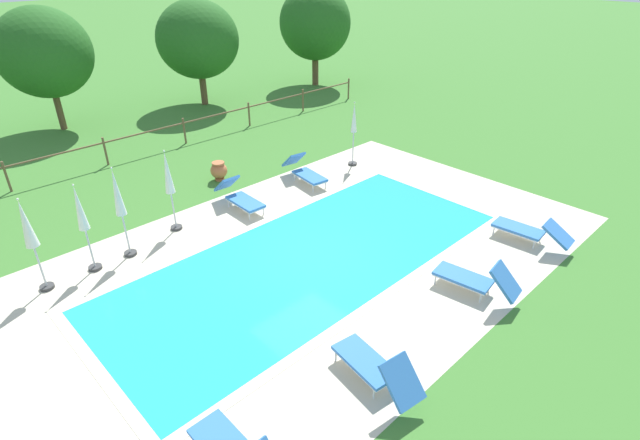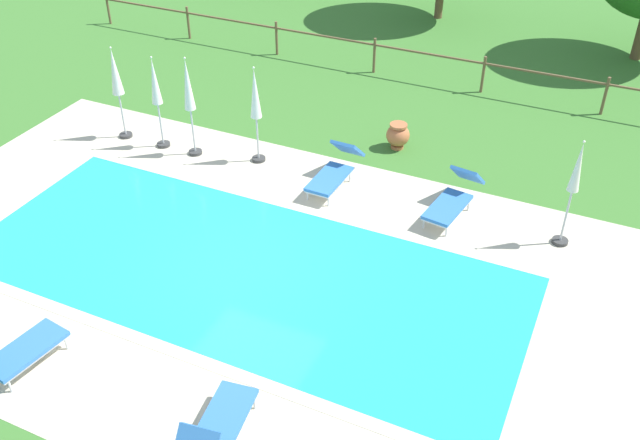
{
  "view_description": "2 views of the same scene",
  "coord_description": "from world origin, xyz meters",
  "px_view_note": "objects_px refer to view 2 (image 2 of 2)",
  "views": [
    {
      "loc": [
        -7.12,
        -7.71,
        7.0
      ],
      "look_at": [
        0.84,
        0.5,
        0.6
      ],
      "focal_mm": 27.41,
      "sensor_mm": 36.0,
      "label": 1
    },
    {
      "loc": [
        5.8,
        -8.92,
        8.63
      ],
      "look_at": [
        1.21,
        0.94,
        0.93
      ],
      "focal_mm": 39.95,
      "sensor_mm": 36.0,
      "label": 2
    }
  ],
  "objects_px": {
    "sun_lounger_north_far": "(335,170)",
    "patio_umbrella_closed_row_west": "(255,101)",
    "patio_umbrella_closed_row_east": "(188,92)",
    "patio_umbrella_closed_row_centre": "(156,89)",
    "patio_umbrella_closed_row_mid_west": "(575,179)",
    "sun_lounger_south_near_corner": "(216,431)",
    "sun_lounger_north_near_steps": "(453,198)",
    "patio_umbrella_closed_row_mid_east": "(116,78)",
    "sun_lounger_north_mid": "(10,357)",
    "terracotta_urn_near_fence": "(398,135)"
  },
  "relations": [
    {
      "from": "patio_umbrella_closed_row_mid_west",
      "to": "patio_umbrella_closed_row_east",
      "type": "relative_size",
      "value": 0.95
    },
    {
      "from": "patio_umbrella_closed_row_mid_west",
      "to": "terracotta_urn_near_fence",
      "type": "xyz_separation_m",
      "value": [
        -4.28,
        2.26,
        -1.15
      ]
    },
    {
      "from": "patio_umbrella_closed_row_mid_west",
      "to": "patio_umbrella_closed_row_east",
      "type": "distance_m",
      "value": 8.61
    },
    {
      "from": "terracotta_urn_near_fence",
      "to": "patio_umbrella_closed_row_centre",
      "type": "bearing_deg",
      "value": -156.02
    },
    {
      "from": "patio_umbrella_closed_row_west",
      "to": "patio_umbrella_closed_row_mid_east",
      "type": "distance_m",
      "value": 3.62
    },
    {
      "from": "sun_lounger_north_far",
      "to": "patio_umbrella_closed_row_centre",
      "type": "relative_size",
      "value": 0.85
    },
    {
      "from": "sun_lounger_north_mid",
      "to": "terracotta_urn_near_fence",
      "type": "xyz_separation_m",
      "value": [
        3.04,
        9.53,
        -0.03
      ]
    },
    {
      "from": "sun_lounger_south_near_corner",
      "to": "patio_umbrella_closed_row_centre",
      "type": "xyz_separation_m",
      "value": [
        -5.9,
        7.04,
        1.13
      ]
    },
    {
      "from": "patio_umbrella_closed_row_mid_east",
      "to": "sun_lounger_north_mid",
      "type": "bearing_deg",
      "value": -65.08
    },
    {
      "from": "sun_lounger_south_near_corner",
      "to": "patio_umbrella_closed_row_west",
      "type": "bearing_deg",
      "value": 114.83
    },
    {
      "from": "patio_umbrella_closed_row_east",
      "to": "sun_lounger_north_near_steps",
      "type": "bearing_deg",
      "value": 1.59
    },
    {
      "from": "sun_lounger_south_near_corner",
      "to": "patio_umbrella_closed_row_mid_east",
      "type": "distance_m",
      "value": 10.02
    },
    {
      "from": "patio_umbrella_closed_row_centre",
      "to": "terracotta_urn_near_fence",
      "type": "relative_size",
      "value": 3.58
    },
    {
      "from": "sun_lounger_north_far",
      "to": "terracotta_urn_near_fence",
      "type": "distance_m",
      "value": 2.29
    },
    {
      "from": "patio_umbrella_closed_row_mid_west",
      "to": "patio_umbrella_closed_row_centre",
      "type": "distance_m",
      "value": 9.53
    },
    {
      "from": "sun_lounger_north_near_steps",
      "to": "patio_umbrella_closed_row_west",
      "type": "relative_size",
      "value": 0.85
    },
    {
      "from": "sun_lounger_south_near_corner",
      "to": "sun_lounger_north_far",
      "type": "bearing_deg",
      "value": 100.68
    },
    {
      "from": "patio_umbrella_closed_row_mid_east",
      "to": "terracotta_urn_near_fence",
      "type": "xyz_separation_m",
      "value": [
        6.38,
        2.34,
        -1.24
      ]
    },
    {
      "from": "patio_umbrella_closed_row_mid_east",
      "to": "patio_umbrella_closed_row_east",
      "type": "bearing_deg",
      "value": 0.3
    },
    {
      "from": "sun_lounger_north_near_steps",
      "to": "patio_umbrella_closed_row_mid_east",
      "type": "xyz_separation_m",
      "value": [
        -8.39,
        -0.19,
        1.22
      ]
    },
    {
      "from": "sun_lounger_north_near_steps",
      "to": "sun_lounger_north_far",
      "type": "xyz_separation_m",
      "value": [
        -2.72,
        -0.03,
        -0.0
      ]
    },
    {
      "from": "sun_lounger_north_mid",
      "to": "sun_lounger_south_near_corner",
      "type": "xyz_separation_m",
      "value": [
        3.69,
        0.15,
        0.0
      ]
    },
    {
      "from": "patio_umbrella_closed_row_centre",
      "to": "terracotta_urn_near_fence",
      "type": "distance_m",
      "value": 5.86
    },
    {
      "from": "patio_umbrella_closed_row_west",
      "to": "patio_umbrella_closed_row_centre",
      "type": "xyz_separation_m",
      "value": [
        -2.47,
        -0.37,
        -0.04
      ]
    },
    {
      "from": "patio_umbrella_closed_row_west",
      "to": "sun_lounger_north_far",
      "type": "bearing_deg",
      "value": -6.05
    },
    {
      "from": "patio_umbrella_closed_row_centre",
      "to": "patio_umbrella_closed_row_mid_east",
      "type": "height_order",
      "value": "patio_umbrella_closed_row_mid_east"
    },
    {
      "from": "patio_umbrella_closed_row_west",
      "to": "patio_umbrella_closed_row_mid_west",
      "type": "height_order",
      "value": "patio_umbrella_closed_row_west"
    },
    {
      "from": "patio_umbrella_closed_row_west",
      "to": "patio_umbrella_closed_row_mid_east",
      "type": "xyz_separation_m",
      "value": [
        -3.6,
        -0.38,
        0.03
      ]
    },
    {
      "from": "sun_lounger_north_far",
      "to": "patio_umbrella_closed_row_mid_west",
      "type": "relative_size",
      "value": 0.85
    },
    {
      "from": "patio_umbrella_closed_row_centre",
      "to": "terracotta_urn_near_fence",
      "type": "bearing_deg",
      "value": 23.98
    },
    {
      "from": "sun_lounger_north_far",
      "to": "patio_umbrella_closed_row_west",
      "type": "height_order",
      "value": "patio_umbrella_closed_row_west"
    },
    {
      "from": "sun_lounger_north_near_steps",
      "to": "patio_umbrella_closed_row_mid_west",
      "type": "bearing_deg",
      "value": -2.85
    },
    {
      "from": "terracotta_urn_near_fence",
      "to": "patio_umbrella_closed_row_mid_west",
      "type": "bearing_deg",
      "value": -27.87
    },
    {
      "from": "patio_umbrella_closed_row_centre",
      "to": "patio_umbrella_closed_row_mid_west",
      "type": "bearing_deg",
      "value": 0.42
    },
    {
      "from": "sun_lounger_north_mid",
      "to": "sun_lounger_south_near_corner",
      "type": "bearing_deg",
      "value": 2.4
    },
    {
      "from": "sun_lounger_north_far",
      "to": "patio_umbrella_closed_row_east",
      "type": "distance_m",
      "value": 3.83
    },
    {
      "from": "patio_umbrella_closed_row_mid_east",
      "to": "patio_umbrella_closed_row_east",
      "type": "xyz_separation_m",
      "value": [
        2.06,
        0.01,
        0.03
      ]
    },
    {
      "from": "sun_lounger_north_mid",
      "to": "patio_umbrella_closed_row_mid_west",
      "type": "relative_size",
      "value": 0.85
    },
    {
      "from": "patio_umbrella_closed_row_centre",
      "to": "patio_umbrella_closed_row_east",
      "type": "bearing_deg",
      "value": 0.44
    },
    {
      "from": "sun_lounger_north_far",
      "to": "patio_umbrella_closed_row_west",
      "type": "xyz_separation_m",
      "value": [
        -2.07,
        0.22,
        1.18
      ]
    },
    {
      "from": "sun_lounger_north_far",
      "to": "terracotta_urn_near_fence",
      "type": "height_order",
      "value": "sun_lounger_north_far"
    },
    {
      "from": "sun_lounger_north_far",
      "to": "patio_umbrella_closed_row_centre",
      "type": "bearing_deg",
      "value": -178.09
    },
    {
      "from": "sun_lounger_north_near_steps",
      "to": "sun_lounger_north_far",
      "type": "bearing_deg",
      "value": -179.34
    },
    {
      "from": "patio_umbrella_closed_row_mid_west",
      "to": "sun_lounger_north_near_steps",
      "type": "bearing_deg",
      "value": 177.15
    },
    {
      "from": "patio_umbrella_closed_row_mid_west",
      "to": "patio_umbrella_closed_row_centre",
      "type": "bearing_deg",
      "value": -179.58
    },
    {
      "from": "sun_lounger_north_near_steps",
      "to": "patio_umbrella_closed_row_mid_east",
      "type": "bearing_deg",
      "value": -178.72
    },
    {
      "from": "sun_lounger_north_near_steps",
      "to": "sun_lounger_north_mid",
      "type": "relative_size",
      "value": 1.01
    },
    {
      "from": "patio_umbrella_closed_row_mid_west",
      "to": "patio_umbrella_closed_row_centre",
      "type": "xyz_separation_m",
      "value": [
        -9.53,
        -0.07,
        0.02
      ]
    },
    {
      "from": "patio_umbrella_closed_row_centre",
      "to": "patio_umbrella_closed_row_east",
      "type": "relative_size",
      "value": 0.94
    },
    {
      "from": "patio_umbrella_closed_row_east",
      "to": "sun_lounger_north_mid",
      "type": "bearing_deg",
      "value": -79.91
    }
  ]
}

